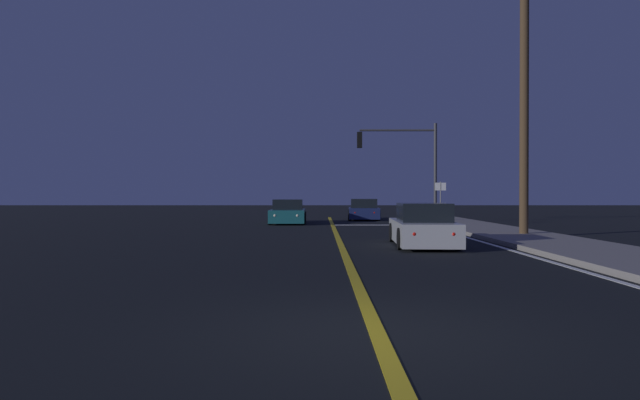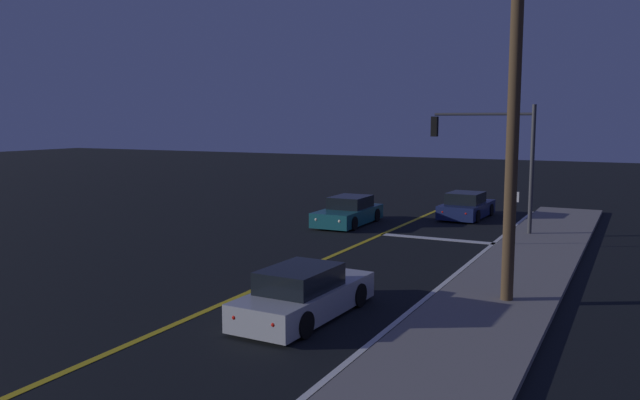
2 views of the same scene
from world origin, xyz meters
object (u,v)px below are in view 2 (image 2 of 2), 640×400
at_px(car_following_oncoming_teal, 349,212).
at_px(car_mid_block_navy, 466,207).
at_px(traffic_signal_near_right, 493,147).
at_px(street_sign_corner, 511,209).
at_px(car_lead_oncoming_silver, 304,295).
at_px(utility_pole_right, 514,90).

distance_m(car_following_oncoming_teal, car_mid_block_navy, 6.44).
relative_size(traffic_signal_near_right, street_sign_corner, 2.49).
relative_size(car_mid_block_navy, car_lead_oncoming_silver, 0.90).
xyz_separation_m(car_mid_block_navy, car_lead_oncoming_silver, (0.44, -18.43, 0.00)).
bearing_deg(car_lead_oncoming_silver, street_sign_corner, 77.88).
bearing_deg(traffic_signal_near_right, car_mid_block_navy, -62.65).
xyz_separation_m(car_following_oncoming_teal, car_lead_oncoming_silver, (5.01, -13.90, -0.00)).
height_order(car_mid_block_navy, street_sign_corner, street_sign_corner).
distance_m(car_mid_block_navy, car_lead_oncoming_silver, 18.44).
distance_m(car_lead_oncoming_silver, street_sign_corner, 11.99).
height_order(traffic_signal_near_right, utility_pole_right, utility_pole_right).
relative_size(car_following_oncoming_teal, utility_pole_right, 0.41).
xyz_separation_m(car_lead_oncoming_silver, street_sign_corner, (3.02, 11.57, 0.95)).
xyz_separation_m(car_following_oncoming_teal, street_sign_corner, (8.03, -2.33, 0.95)).
relative_size(car_following_oncoming_teal, car_lead_oncoming_silver, 0.98).
bearing_deg(car_lead_oncoming_silver, car_following_oncoming_teal, 112.33).
bearing_deg(car_mid_block_navy, car_lead_oncoming_silver, -86.01).
height_order(car_following_oncoming_teal, traffic_signal_near_right, traffic_signal_near_right).
bearing_deg(street_sign_corner, car_lead_oncoming_silver, -104.62).
height_order(car_mid_block_navy, utility_pole_right, utility_pole_right).
bearing_deg(car_lead_oncoming_silver, utility_pole_right, 40.51).
relative_size(car_lead_oncoming_silver, street_sign_corner, 2.09).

